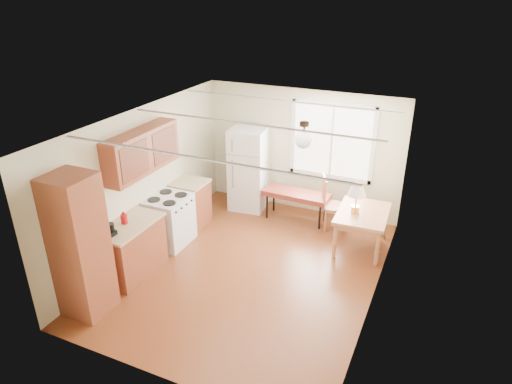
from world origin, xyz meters
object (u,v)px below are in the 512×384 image
Objects in this scene: refrigerator at (249,169)px; chair at (328,200)px; dining_table at (362,217)px; bench at (296,195)px.

refrigerator reaches higher than chair.
dining_table is at bearing -54.61° from chair.
bench is at bearing 146.67° from chair.
refrigerator reaches higher than dining_table.
dining_table is 0.85m from chair.
dining_table is (2.50, -0.67, -0.25)m from refrigerator.
dining_table reaches higher than bench.
chair is (-0.73, 0.42, -0.00)m from dining_table.
bench is 1.12× the size of dining_table.
dining_table is at bearing -18.86° from bench.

